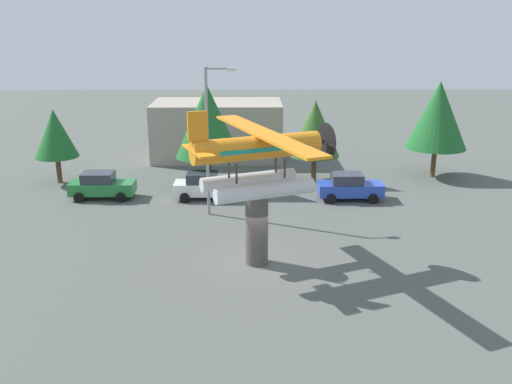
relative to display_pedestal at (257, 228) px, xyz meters
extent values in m
plane|color=#515651|center=(0.00, 0.00, -1.80)|extent=(140.00, 140.00, 0.00)
cylinder|color=#4C4742|center=(0.00, 0.00, 0.00)|extent=(1.10, 1.10, 3.60)
cylinder|color=silver|center=(0.38, -0.93, 2.15)|extent=(4.71, 2.45, 0.70)
cylinder|color=#333338|center=(1.30, -0.01, 2.95)|extent=(0.13, 0.13, 0.90)
cylinder|color=#333338|center=(-0.92, -0.91, 2.95)|extent=(0.13, 0.13, 0.90)
cylinder|color=silver|center=(-0.38, 0.93, 2.15)|extent=(4.71, 2.45, 0.70)
cylinder|color=#333338|center=(0.92, 0.91, 2.95)|extent=(0.13, 0.13, 0.90)
cylinder|color=#333338|center=(-1.30, 0.01, 2.95)|extent=(0.13, 0.13, 0.90)
cylinder|color=orange|center=(0.00, 0.00, 3.95)|extent=(6.16, 3.35, 1.10)
cube|color=teal|center=(0.19, 0.08, 3.95)|extent=(4.45, 2.69, 0.20)
cone|color=#262628|center=(3.01, 1.22, 3.95)|extent=(0.98, 1.08, 0.88)
cylinder|color=black|center=(3.38, 1.37, 3.95)|extent=(0.71, 1.68, 1.80)
cube|color=orange|center=(0.37, 0.15, 4.56)|extent=(4.93, 10.05, 0.12)
cube|color=orange|center=(-2.59, -1.05, 4.05)|extent=(1.70, 2.86, 0.10)
cube|color=orange|center=(-2.59, -1.05, 5.15)|extent=(0.88, 0.45, 1.30)
cube|color=#237A38|center=(-10.04, 10.59, -1.08)|extent=(4.20, 1.70, 0.80)
cube|color=#2D333D|center=(-10.29, 10.59, -0.36)|extent=(2.00, 1.56, 0.64)
cylinder|color=black|center=(-8.69, 9.69, -1.48)|extent=(0.64, 0.22, 0.64)
cylinder|color=black|center=(-8.69, 11.49, -1.48)|extent=(0.64, 0.22, 0.64)
cylinder|color=black|center=(-11.39, 9.69, -1.48)|extent=(0.64, 0.22, 0.64)
cylinder|color=black|center=(-11.39, 11.49, -1.48)|extent=(0.64, 0.22, 0.64)
cube|color=white|center=(-3.18, 10.43, -1.08)|extent=(4.20, 1.70, 0.80)
cube|color=#2D333D|center=(-3.43, 10.43, -0.36)|extent=(2.00, 1.56, 0.64)
cylinder|color=black|center=(-1.83, 9.53, -1.48)|extent=(0.64, 0.22, 0.64)
cylinder|color=black|center=(-1.83, 11.33, -1.48)|extent=(0.64, 0.22, 0.64)
cylinder|color=black|center=(-4.53, 9.53, -1.48)|extent=(0.64, 0.22, 0.64)
cylinder|color=black|center=(-4.53, 11.33, -1.48)|extent=(0.64, 0.22, 0.64)
cube|color=#2847B7|center=(6.27, 10.08, -1.08)|extent=(4.20, 1.70, 0.80)
cube|color=#2D333D|center=(6.02, 10.08, -0.36)|extent=(2.00, 1.56, 0.64)
cylinder|color=black|center=(7.62, 9.18, -1.48)|extent=(0.64, 0.22, 0.64)
cylinder|color=black|center=(7.62, 10.98, -1.48)|extent=(0.64, 0.22, 0.64)
cylinder|color=black|center=(4.92, 9.18, -1.48)|extent=(0.64, 0.22, 0.64)
cylinder|color=black|center=(4.92, 10.98, -1.48)|extent=(0.64, 0.22, 0.64)
cylinder|color=gray|center=(-2.81, 7.25, 2.61)|extent=(0.18, 0.18, 8.82)
cylinder|color=gray|center=(-2.01, 7.25, 6.92)|extent=(1.60, 0.12, 0.12)
cube|color=silver|center=(-1.31, 7.25, 6.87)|extent=(0.50, 0.28, 0.20)
cube|color=#9E9384|center=(-3.00, 22.00, 0.57)|extent=(10.68, 6.07, 4.74)
cylinder|color=brown|center=(-14.11, 14.41, -0.85)|extent=(0.36, 0.36, 1.90)
cone|color=#1E6028|center=(-14.11, 14.41, 1.81)|extent=(3.08, 3.08, 3.42)
cylinder|color=brown|center=(-3.17, 12.81, -0.65)|extent=(0.36, 0.36, 2.29)
cone|color=#1E6028|center=(-3.17, 12.81, 2.96)|extent=(4.44, 4.44, 4.94)
cylinder|color=brown|center=(4.36, 14.53, -0.85)|extent=(0.36, 0.36, 1.91)
cone|color=#335B23|center=(4.36, 14.53, 2.10)|extent=(3.60, 3.60, 4.00)
cylinder|color=brown|center=(13.46, 15.67, -0.69)|extent=(0.36, 0.36, 2.21)
cone|color=#1E6028|center=(13.46, 15.67, 2.87)|extent=(4.43, 4.43, 4.92)
camera|label=1|loc=(-0.36, -25.66, 9.67)|focal=40.09mm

